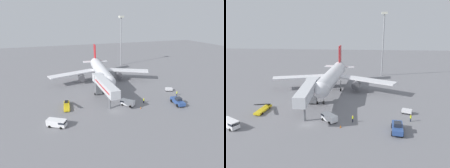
# 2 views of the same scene
# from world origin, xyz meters

# --- Properties ---
(ground_plane) EXTENTS (300.00, 300.00, 0.00)m
(ground_plane) POSITION_xyz_m (0.00, 0.00, 0.00)
(ground_plane) COLOR slate
(airplane_at_gate) EXTENTS (44.44, 41.05, 14.55)m
(airplane_at_gate) POSITION_xyz_m (3.19, 27.94, 5.35)
(airplane_at_gate) COLOR silver
(airplane_at_gate) RESTS_ON ground
(jet_bridge) EXTENTS (3.64, 19.76, 7.93)m
(jet_bridge) POSITION_xyz_m (-1.29, 8.08, 6.04)
(jet_bridge) COLOR silver
(jet_bridge) RESTS_ON ground
(pushback_tug) EXTENTS (3.25, 6.25, 2.55)m
(pushback_tug) POSITION_xyz_m (21.13, -2.21, 1.18)
(pushback_tug) COLOR #2D4C8E
(pushback_tug) RESTS_ON ground
(belt_loader_truck) EXTENTS (2.56, 7.29, 3.34)m
(belt_loader_truck) POSITION_xyz_m (-14.01, 7.34, 0.78)
(belt_loader_truck) COLOR yellow
(belt_loader_truck) RESTS_ON ground
(service_van_far_right) EXTENTS (5.48, 4.40, 2.03)m
(service_van_far_right) POSITION_xyz_m (-17.62, -3.21, 1.17)
(service_van_far_right) COLOR white
(service_van_far_right) RESTS_ON ground
(service_van_rear_right) EXTENTS (4.58, 4.66, 1.84)m
(service_van_rear_right) POSITION_xyz_m (4.99, 2.64, 1.07)
(service_van_rear_right) COLOR white
(service_van_rear_right) RESTS_ON ground
(baggage_cart_near_left) EXTENTS (2.95, 2.26, 1.32)m
(baggage_cart_near_left) POSITION_xyz_m (25.48, 8.99, 0.74)
(baggage_cart_near_left) COLOR #38383D
(baggage_cart_near_left) RESTS_ON ground
(ground_crew_worker_foreground) EXTENTS (0.47, 0.47, 1.86)m
(ground_crew_worker_foreground) POSITION_xyz_m (10.99, 2.43, 0.98)
(ground_crew_worker_foreground) COLOR #1E2333
(ground_crew_worker_foreground) RESTS_ON ground
(ground_crew_worker_midground) EXTENTS (0.42, 0.42, 1.87)m
(ground_crew_worker_midground) POSITION_xyz_m (25.42, 3.98, 0.99)
(ground_crew_worker_midground) COLOR #1E2333
(ground_crew_worker_midground) RESTS_ON ground
(safety_cone_alpha) EXTENTS (0.40, 0.40, 0.61)m
(safety_cone_alpha) POSITION_xyz_m (8.19, -0.97, 0.30)
(safety_cone_alpha) COLOR black
(safety_cone_alpha) RESTS_ON ground
(apron_light_mast) EXTENTS (2.40, 2.40, 28.03)m
(apron_light_mast) POSITION_xyz_m (23.09, 54.51, 19.19)
(apron_light_mast) COLOR #93969B
(apron_light_mast) RESTS_ON ground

